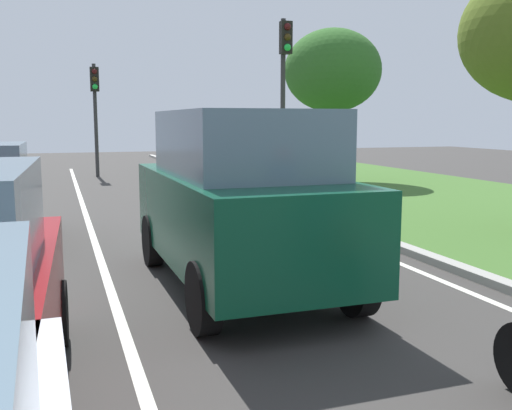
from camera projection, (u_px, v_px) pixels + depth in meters
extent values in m
plane|color=#383533|center=(128.00, 230.00, 11.68)|extent=(60.00, 60.00, 0.00)
cube|color=silver|center=(92.00, 232.00, 11.46)|extent=(0.12, 32.00, 0.01)
cube|color=silver|center=(296.00, 220.00, 12.82)|extent=(0.12, 32.00, 0.01)
cube|color=#3D6628|center=(483.00, 209.00, 14.37)|extent=(9.00, 48.00, 0.06)
cube|color=#9E9B93|center=(317.00, 217.00, 12.97)|extent=(0.24, 48.00, 0.12)
cube|color=#0C472D|center=(239.00, 217.00, 7.61)|extent=(1.95, 4.52, 1.10)
cube|color=slate|center=(243.00, 143.00, 7.33)|extent=(1.73, 2.72, 0.80)
cylinder|color=black|center=(153.00, 240.00, 8.83)|extent=(0.23, 0.76, 0.76)
cylinder|color=black|center=(262.00, 233.00, 9.40)|extent=(0.23, 0.76, 0.76)
cylinder|color=black|center=(203.00, 298.00, 5.97)|extent=(0.23, 0.76, 0.76)
cylinder|color=black|center=(357.00, 282.00, 6.54)|extent=(0.23, 0.76, 0.76)
cylinder|color=black|center=(55.00, 314.00, 5.66)|extent=(0.24, 0.65, 0.64)
cylinder|color=black|center=(33.00, 216.00, 11.51)|extent=(0.23, 0.60, 0.60)
cylinder|color=black|center=(25.00, 241.00, 9.14)|extent=(0.23, 0.60, 0.60)
cylinder|color=#2D2D2D|center=(283.00, 108.00, 17.10)|extent=(0.14, 0.14, 5.02)
cube|color=black|center=(286.00, 38.00, 16.63)|extent=(0.32, 0.24, 0.90)
sphere|color=#3F0F0F|center=(288.00, 27.00, 16.47)|extent=(0.20, 0.20, 0.20)
sphere|color=#382B0C|center=(287.00, 37.00, 16.51)|extent=(0.20, 0.20, 0.20)
sphere|color=green|center=(287.00, 47.00, 16.55)|extent=(0.20, 0.20, 0.20)
cylinder|color=#2D2D2D|center=(96.00, 121.00, 22.57)|extent=(0.14, 0.14, 4.28)
cube|color=black|center=(94.00, 79.00, 22.16)|extent=(0.32, 0.24, 0.90)
sphere|color=#3F0F0F|center=(94.00, 71.00, 22.00)|extent=(0.20, 0.20, 0.20)
sphere|color=#382B0C|center=(95.00, 79.00, 22.04)|extent=(0.20, 0.20, 0.20)
sphere|color=green|center=(95.00, 87.00, 22.08)|extent=(0.20, 0.20, 0.20)
cylinder|color=#4C331E|center=(331.00, 145.00, 20.85)|extent=(0.32, 0.32, 2.62)
ellipsoid|color=#2D6023|center=(333.00, 70.00, 20.48)|extent=(3.36, 3.36, 2.86)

